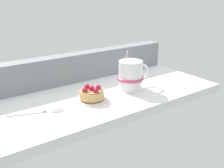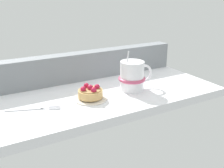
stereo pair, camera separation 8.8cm
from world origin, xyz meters
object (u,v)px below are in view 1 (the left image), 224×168
dessert_plate (92,99)px  raspberry_tart (92,93)px  coffee_mug (131,75)px  dessert_fork (36,112)px

dessert_plate → raspberry_tart: (-0.01, -0.02, 2.06)cm
coffee_mug → dessert_fork: (-34.71, 0.59, -4.80)cm
raspberry_tart → dessert_fork: raspberry_tart is taller
coffee_mug → raspberry_tart: bearing=-177.7°
coffee_mug → dessert_plate: bearing=-177.8°
dessert_plate → dessert_fork: (-18.07, 1.23, -0.10)cm
raspberry_tart → dessert_fork: size_ratio=0.51×
coffee_mug → dessert_fork: bearing=179.0°
dessert_plate → dessert_fork: 18.12cm
coffee_mug → dessert_fork: size_ratio=0.91×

